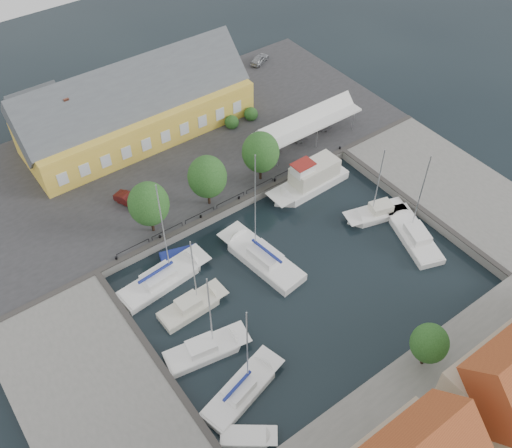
% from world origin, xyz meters
% --- Properties ---
extents(ground, '(140.00, 140.00, 0.00)m').
position_xyz_m(ground, '(0.00, 0.00, 0.00)').
color(ground, black).
rests_on(ground, ground).
extents(north_quay, '(56.00, 26.00, 1.00)m').
position_xyz_m(north_quay, '(0.00, 23.00, 0.50)').
color(north_quay, '#2D2D30').
rests_on(north_quay, ground).
extents(west_quay, '(12.00, 24.00, 1.00)m').
position_xyz_m(west_quay, '(-22.00, -2.00, 0.50)').
color(west_quay, slate).
rests_on(west_quay, ground).
extents(east_quay, '(12.00, 24.00, 1.00)m').
position_xyz_m(east_quay, '(22.00, -2.00, 0.50)').
color(east_quay, slate).
rests_on(east_quay, ground).
extents(south_bank, '(56.00, 14.00, 1.00)m').
position_xyz_m(south_bank, '(0.00, -21.00, 0.50)').
color(south_bank, slate).
rests_on(south_bank, ground).
extents(quay_edge_fittings, '(56.00, 24.72, 0.40)m').
position_xyz_m(quay_edge_fittings, '(0.02, 4.75, 1.06)').
color(quay_edge_fittings, '#383533').
rests_on(quay_edge_fittings, north_quay).
extents(warehouse, '(28.56, 14.00, 9.55)m').
position_xyz_m(warehouse, '(-2.60, 28.36, 4.43)').
color(warehouse, yellow).
rests_on(warehouse, north_quay).
extents(tent_canopy, '(14.00, 4.00, 2.83)m').
position_xyz_m(tent_canopy, '(14.00, 14.50, 3.68)').
color(tent_canopy, white).
rests_on(tent_canopy, north_quay).
extents(quay_trees, '(18.20, 4.20, 6.30)m').
position_xyz_m(quay_trees, '(-2.00, 12.00, 4.88)').
color(quay_trees, black).
rests_on(quay_trees, north_quay).
extents(car_silver, '(3.89, 2.84, 1.23)m').
position_xyz_m(car_silver, '(20.15, 32.76, 1.62)').
color(car_silver, '#9B9DA2').
rests_on(car_silver, north_quay).
extents(car_red, '(2.56, 3.98, 1.24)m').
position_xyz_m(car_red, '(-9.13, 17.01, 1.62)').
color(car_red, '#541513').
rests_on(car_red, north_quay).
extents(center_sailboat, '(4.34, 10.60, 13.96)m').
position_xyz_m(center_sailboat, '(-1.79, 2.45, 0.36)').
color(center_sailboat, white).
rests_on(center_sailboat, ground).
extents(trawler, '(10.47, 3.36, 5.00)m').
position_xyz_m(trawler, '(9.46, 8.31, 1.02)').
color(trawler, white).
rests_on(trawler, ground).
extents(east_boat_b, '(7.52, 4.20, 10.05)m').
position_xyz_m(east_boat_b, '(12.45, 0.34, 0.26)').
color(east_boat_b, white).
rests_on(east_boat_b, ground).
extents(east_boat_c, '(5.48, 9.12, 11.22)m').
position_xyz_m(east_boat_c, '(13.09, -4.50, 0.26)').
color(east_boat_c, white).
rests_on(east_boat_c, ground).
extents(west_boat_a, '(10.11, 3.74, 12.91)m').
position_xyz_m(west_boat_a, '(-11.32, 6.17, 0.27)').
color(west_boat_a, white).
rests_on(west_boat_a, ground).
extents(west_boat_b, '(7.02, 2.61, 9.65)m').
position_xyz_m(west_boat_b, '(-10.72, 1.68, 0.26)').
color(west_boat_b, silver).
rests_on(west_boat_b, ground).
extents(west_boat_c, '(8.08, 3.81, 10.64)m').
position_xyz_m(west_boat_c, '(-12.22, -3.08, 0.26)').
color(west_boat_c, white).
rests_on(west_boat_c, ground).
extents(west_boat_d, '(8.75, 4.62, 11.33)m').
position_xyz_m(west_boat_d, '(-11.88, -8.21, 0.27)').
color(west_boat_d, white).
rests_on(west_boat_d, ground).
extents(launch_sw, '(4.67, 4.11, 0.98)m').
position_xyz_m(launch_sw, '(-13.74, -11.69, 0.09)').
color(launch_sw, white).
rests_on(launch_sw, ground).
extents(launch_nw, '(4.31, 2.74, 0.88)m').
position_xyz_m(launch_nw, '(-8.35, 8.04, 0.09)').
color(launch_nw, navy).
rests_on(launch_nw, ground).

